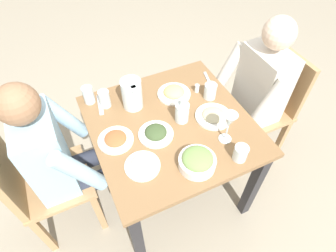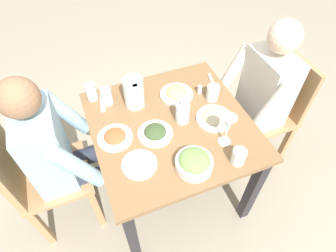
# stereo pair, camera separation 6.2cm
# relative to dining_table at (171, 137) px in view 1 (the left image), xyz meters

# --- Properties ---
(ground_plane) EXTENTS (8.00, 8.00, 0.00)m
(ground_plane) POSITION_rel_dining_table_xyz_m (0.00, 0.00, -0.61)
(ground_plane) COLOR #9E937F
(dining_table) EXTENTS (0.89, 0.89, 0.73)m
(dining_table) POSITION_rel_dining_table_xyz_m (0.00, 0.00, 0.00)
(dining_table) COLOR olive
(dining_table) RESTS_ON ground_plane
(chair_near) EXTENTS (0.40, 0.40, 0.90)m
(chair_near) POSITION_rel_dining_table_xyz_m (0.05, -0.80, -0.09)
(chair_near) COLOR tan
(chair_near) RESTS_ON ground_plane
(chair_far) EXTENTS (0.40, 0.40, 0.90)m
(chair_far) POSITION_rel_dining_table_xyz_m (0.08, 0.80, -0.09)
(chair_far) COLOR tan
(chair_far) RESTS_ON ground_plane
(diner_near) EXTENTS (0.48, 0.53, 1.19)m
(diner_near) POSITION_rel_dining_table_xyz_m (0.05, -0.59, 0.05)
(diner_near) COLOR silver
(diner_near) RESTS_ON ground_plane
(diner_far) EXTENTS (0.48, 0.53, 1.19)m
(diner_far) POSITION_rel_dining_table_xyz_m (0.08, 0.59, 0.05)
(diner_far) COLOR #9EC6E0
(diner_far) RESTS_ON ground_plane
(water_pitcher) EXTENTS (0.16, 0.12, 0.19)m
(water_pitcher) POSITION_rel_dining_table_xyz_m (0.23, 0.14, 0.22)
(water_pitcher) COLOR silver
(water_pitcher) RESTS_ON dining_table
(salad_bowl) EXTENTS (0.19, 0.19, 0.09)m
(salad_bowl) POSITION_rel_dining_table_xyz_m (-0.31, 0.01, 0.16)
(salad_bowl) COLOR white
(salad_bowl) RESTS_ON dining_table
(plate_beans) EXTENTS (0.21, 0.21, 0.04)m
(plate_beans) POSITION_rel_dining_table_xyz_m (-0.06, -0.24, 0.14)
(plate_beans) COLOR white
(plate_beans) RESTS_ON dining_table
(plate_fries) EXTENTS (0.21, 0.21, 0.06)m
(plate_fries) POSITION_rel_dining_table_xyz_m (0.21, -0.12, 0.14)
(plate_fries) COLOR white
(plate_fries) RESTS_ON dining_table
(plate_dolmas) EXTENTS (0.19, 0.19, 0.05)m
(plate_dolmas) POSITION_rel_dining_table_xyz_m (-0.04, 0.11, 0.14)
(plate_dolmas) COLOR white
(plate_dolmas) RESTS_ON dining_table
(plate_rice_curry) EXTENTS (0.19, 0.19, 0.04)m
(plate_rice_curry) POSITION_rel_dining_table_xyz_m (0.01, 0.33, 0.14)
(plate_rice_curry) COLOR white
(plate_rice_curry) RESTS_ON dining_table
(plate_yoghurt) EXTENTS (0.18, 0.18, 0.05)m
(plate_yoghurt) POSITION_rel_dining_table_xyz_m (-0.20, 0.26, 0.14)
(plate_yoghurt) COLOR white
(plate_yoghurt) RESTS_ON dining_table
(water_glass_near_left) EXTENTS (0.08, 0.08, 0.10)m
(water_glass_near_left) POSITION_rel_dining_table_xyz_m (0.09, -0.31, 0.17)
(water_glass_near_left) COLOR silver
(water_glass_near_left) RESTS_ON dining_table
(water_glass_far_right) EXTENTS (0.07, 0.07, 0.09)m
(water_glass_far_right) POSITION_rel_dining_table_xyz_m (-0.37, -0.22, 0.17)
(water_glass_far_right) COLOR silver
(water_glass_far_right) RESTS_ON dining_table
(water_glass_near_right) EXTENTS (0.07, 0.07, 0.11)m
(water_glass_near_right) POSITION_rel_dining_table_xyz_m (0.30, 0.29, 0.18)
(water_glass_near_right) COLOR silver
(water_glass_near_right) RESTS_ON dining_table
(water_glass_center) EXTENTS (0.07, 0.07, 0.11)m
(water_glass_center) POSITION_rel_dining_table_xyz_m (0.37, 0.37, 0.18)
(water_glass_center) COLOR silver
(water_glass_center) RESTS_ON dining_table
(wine_glass) EXTENTS (0.08, 0.08, 0.20)m
(wine_glass) POSITION_rel_dining_table_xyz_m (-0.23, -0.22, 0.26)
(wine_glass) COLOR silver
(wine_glass) RESTS_ON dining_table
(oil_carafe) EXTENTS (0.08, 0.08, 0.16)m
(oil_carafe) POSITION_rel_dining_table_xyz_m (-0.00, -0.07, 0.18)
(oil_carafe) COLOR silver
(oil_carafe) RESTS_ON dining_table
(salt_shaker) EXTENTS (0.03, 0.03, 0.05)m
(salt_shaker) POSITION_rel_dining_table_xyz_m (0.17, -0.26, 0.15)
(salt_shaker) COLOR white
(salt_shaker) RESTS_ON dining_table
(fork_near) EXTENTS (0.17, 0.05, 0.01)m
(fork_near) POSITION_rel_dining_table_xyz_m (0.31, 0.33, 0.13)
(fork_near) COLOR silver
(fork_near) RESTS_ON dining_table
(knife_near) EXTENTS (0.18, 0.06, 0.01)m
(knife_near) POSITION_rel_dining_table_xyz_m (0.23, -0.38, 0.13)
(knife_near) COLOR silver
(knife_near) RESTS_ON dining_table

